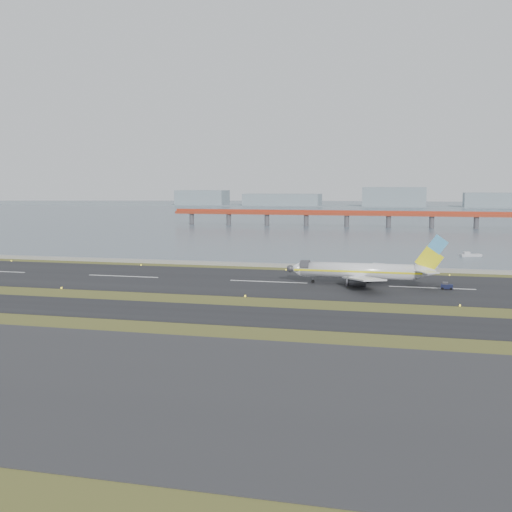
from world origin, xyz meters
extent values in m
plane|color=#3B4619|center=(0.00, 0.00, 0.00)|extent=(1000.00, 1000.00, 0.00)
cube|color=#2E2E30|center=(0.00, -55.00, 0.05)|extent=(1000.00, 50.00, 0.10)
cube|color=black|center=(0.00, -12.00, 0.05)|extent=(1000.00, 18.00, 0.10)
cube|color=black|center=(0.00, 30.00, 0.05)|extent=(1000.00, 45.00, 0.10)
cube|color=gray|center=(0.00, 60.00, 0.50)|extent=(1000.00, 2.50, 1.00)
cube|color=#4C5D6D|center=(0.00, 460.00, 0.00)|extent=(1400.00, 800.00, 1.30)
cube|color=#A6351C|center=(20.00, 250.00, 7.50)|extent=(260.00, 5.00, 1.60)
cube|color=#A6351C|center=(20.00, 250.00, 9.00)|extent=(260.00, 0.40, 1.40)
cylinder|color=#4C4C51|center=(-76.00, 250.00, 3.00)|extent=(2.80, 2.80, 7.00)
cylinder|color=#4C4C51|center=(20.00, 250.00, 3.00)|extent=(2.80, 2.80, 7.00)
cube|color=gray|center=(0.00, 620.00, 0.00)|extent=(1400.00, 80.00, 1.00)
cube|color=gray|center=(-220.00, 620.00, 9.00)|extent=(60.00, 35.00, 18.00)
cube|color=gray|center=(-120.00, 620.00, 7.00)|extent=(90.00, 35.00, 14.00)
cube|color=gray|center=(10.00, 620.00, 11.00)|extent=(70.00, 35.00, 22.00)
cylinder|color=white|center=(22.18, 31.20, 3.50)|extent=(28.00, 3.80, 3.80)
cone|color=white|center=(6.58, 31.20, 3.50)|extent=(3.20, 3.80, 3.80)
cone|color=white|center=(38.38, 31.20, 3.80)|extent=(5.00, 3.80, 3.80)
cube|color=#FEF71A|center=(22.18, 29.28, 3.50)|extent=(31.00, 0.06, 0.45)
cube|color=#FEF71A|center=(22.18, 33.12, 3.50)|extent=(31.00, 0.06, 0.45)
cube|color=white|center=(24.38, 22.70, 2.80)|extent=(11.31, 15.89, 1.66)
cube|color=white|center=(24.38, 39.70, 2.80)|extent=(11.31, 15.89, 1.66)
cylinder|color=#3F3E44|center=(22.68, 25.20, 1.60)|extent=(4.20, 2.10, 2.10)
cylinder|color=#3F3E44|center=(22.68, 37.20, 1.60)|extent=(4.20, 2.10, 2.10)
cube|color=#FEF71A|center=(39.18, 31.20, 6.70)|extent=(6.80, 0.35, 6.85)
cube|color=#50A8E5|center=(41.08, 31.20, 10.40)|extent=(4.85, 0.37, 4.90)
cube|color=white|center=(38.68, 27.40, 4.30)|extent=(5.64, 6.80, 0.22)
cube|color=white|center=(38.68, 35.00, 4.30)|extent=(5.64, 6.80, 0.22)
cylinder|color=black|center=(11.18, 31.20, 0.45)|extent=(0.80, 0.28, 0.80)
cylinder|color=black|center=(23.68, 28.40, 0.55)|extent=(1.00, 0.38, 1.00)
cylinder|color=black|center=(23.68, 34.00, 0.55)|extent=(1.00, 0.38, 1.00)
cube|color=black|center=(43.31, 28.76, 0.77)|extent=(2.84, 1.71, 1.03)
cube|color=#3F3E44|center=(42.96, 28.78, 1.46)|extent=(1.28, 1.36, 0.60)
cylinder|color=black|center=(42.32, 28.12, 0.30)|extent=(0.62, 0.29, 0.60)
cylinder|color=black|center=(42.40, 29.50, 0.30)|extent=(0.62, 0.29, 0.60)
cylinder|color=black|center=(44.21, 28.01, 0.30)|extent=(0.62, 0.29, 0.60)
cylinder|color=black|center=(44.29, 29.39, 0.30)|extent=(0.62, 0.29, 0.60)
cube|color=silver|center=(54.26, 103.57, 0.41)|extent=(7.52, 4.61, 0.92)
cube|color=silver|center=(52.82, 103.03, 1.23)|extent=(2.49, 2.25, 0.92)
camera|label=1|loc=(36.23, -126.29, 24.47)|focal=45.00mm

